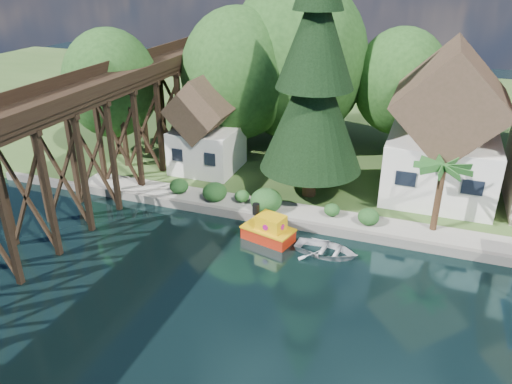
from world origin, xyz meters
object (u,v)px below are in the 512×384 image
at_px(conifer, 315,78).
at_px(shed, 207,130).
at_px(palm_tree, 443,169).
at_px(tugboat, 269,230).
at_px(house_left, 445,133).
at_px(boat_white_a, 326,249).
at_px(trestle_bridge, 78,142).

bearing_deg(conifer, shed, 167.16).
bearing_deg(palm_tree, tugboat, -157.81).
bearing_deg(house_left, conifer, -157.80).
bearing_deg(boat_white_a, shed, 58.02).
relative_size(house_left, shed, 1.40).
relative_size(shed, boat_white_a, 2.02).
height_order(trestle_bridge, boat_white_a, trestle_bridge).
height_order(palm_tree, boat_white_a, palm_tree).
height_order(house_left, shed, house_left).
xyz_separation_m(house_left, boat_white_a, (-5.94, -10.46, -4.74)).
bearing_deg(shed, house_left, 4.77).
bearing_deg(palm_tree, conifer, 164.77).
distance_m(shed, conifer, 10.81).
bearing_deg(shed, conifer, -12.84).
bearing_deg(house_left, boat_white_a, -119.58).
relative_size(shed, conifer, 0.44).
height_order(house_left, palm_tree, house_left).
bearing_deg(house_left, shed, -175.23).
bearing_deg(conifer, tugboat, -98.63).
height_order(tugboat, boat_white_a, tugboat).
xyz_separation_m(trestle_bridge, boat_white_a, (17.06, 0.37, -4.95)).
xyz_separation_m(shed, palm_tree, (18.06, -4.51, 0.91)).
relative_size(trestle_bridge, house_left, 4.01).
bearing_deg(shed, palm_tree, -14.02).
height_order(shed, boat_white_a, shed).
bearing_deg(trestle_bridge, boat_white_a, 1.24).
bearing_deg(house_left, trestle_bridge, -154.79).
bearing_deg(boat_white_a, house_left, -24.97).
distance_m(trestle_bridge, boat_white_a, 17.77).
xyz_separation_m(conifer, boat_white_a, (2.87, -6.86, -8.72)).
height_order(trestle_bridge, tugboat, trestle_bridge).
distance_m(house_left, conifer, 10.32).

